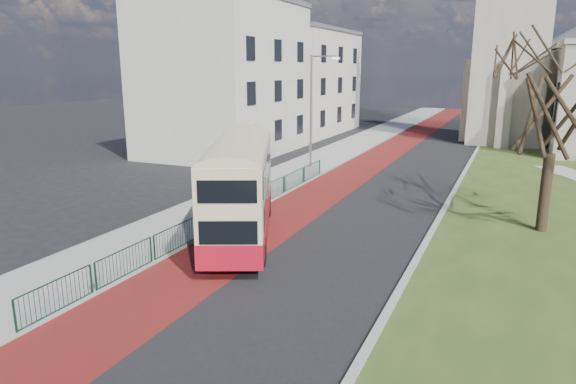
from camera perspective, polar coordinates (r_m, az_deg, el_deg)
The scene contains 13 objects.
ground at distance 20.35m, azimuth -4.40°, elevation -7.24°, with size 160.00×160.00×0.00m, color black.
road_carriageway at distance 38.17m, azimuth 12.03°, elevation 2.41°, with size 9.00×120.00×0.01m, color black.
bus_lane at distance 38.79m, azimuth 8.13°, elevation 2.76°, with size 3.40×120.00×0.01m, color #591414.
pavement_west at distance 39.96m, azimuth 2.89°, elevation 3.28°, with size 4.00×120.00×0.12m, color gray.
kerb_west at distance 39.30m, azimuth 5.61°, elevation 3.06°, with size 0.25×120.00×0.13m, color #999993.
kerb_east at distance 39.47m, azimuth 19.19°, elevation 2.40°, with size 0.25×80.00×0.13m, color #999993.
pedestrian_railing at distance 24.87m, azimuth -6.05°, elevation -2.03°, with size 0.07×24.00×1.12m.
gothic_church at distance 55.11m, azimuth 28.98°, elevation 18.17°, with size 16.38×18.00×40.00m.
street_block_near at distance 45.08m, azimuth -7.05°, elevation 12.62°, with size 10.30×14.30×13.00m.
street_block_far at distance 59.40m, azimuth 1.09°, elevation 12.21°, with size 10.30×16.30×11.50m.
streetlamp at distance 37.31m, azimuth 2.79°, elevation 9.56°, with size 2.13×0.18×8.00m.
bus at distance 22.07m, azimuth -5.30°, elevation 0.92°, with size 6.27×10.14×4.21m.
winter_tree_near at distance 25.07m, azimuth 27.77°, elevation 9.96°, with size 7.83×7.83×9.04m.
Camera 1 is at (9.12, -16.69, 7.24)m, focal length 32.00 mm.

